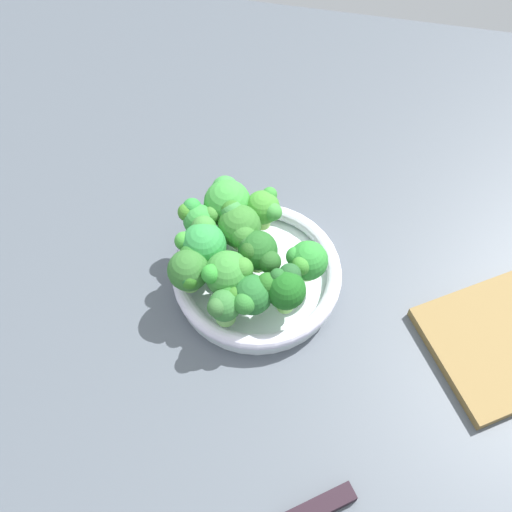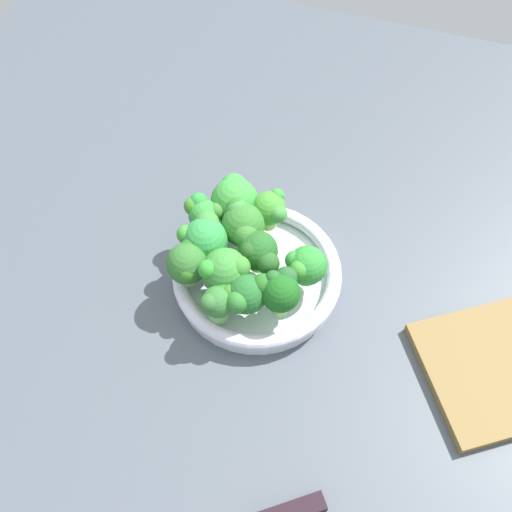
% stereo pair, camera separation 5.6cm
% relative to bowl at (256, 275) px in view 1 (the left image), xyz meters
% --- Properties ---
extents(ground_plane, '(1.30, 1.30, 0.03)m').
position_rel_bowl_xyz_m(ground_plane, '(-0.00, 0.01, -0.03)').
color(ground_plane, '#4A525B').
extents(bowl, '(0.24, 0.24, 0.04)m').
position_rel_bowl_xyz_m(bowl, '(0.00, 0.00, 0.00)').
color(bowl, white).
rests_on(bowl, ground_plane).
extents(broccoli_floret_0, '(0.05, 0.06, 0.07)m').
position_rel_bowl_xyz_m(broccoli_floret_0, '(-0.05, 0.05, 0.06)').
color(broccoli_floret_0, '#86D05D').
rests_on(broccoli_floret_0, bowl).
extents(broccoli_floret_1, '(0.07, 0.07, 0.07)m').
position_rel_bowl_xyz_m(broccoli_floret_1, '(0.07, 0.00, 0.06)').
color(broccoli_floret_1, '#91D063').
rests_on(broccoli_floret_1, bowl).
extents(broccoli_floret_2, '(0.05, 0.05, 0.06)m').
position_rel_bowl_xyz_m(broccoli_floret_2, '(0.00, -0.08, 0.06)').
color(broccoli_floret_2, '#92CB56').
rests_on(broccoli_floret_2, bowl).
extents(broccoli_floret_3, '(0.06, 0.06, 0.06)m').
position_rel_bowl_xyz_m(broccoli_floret_3, '(-0.01, -0.00, 0.06)').
color(broccoli_floret_3, '#9CD965').
rests_on(broccoli_floret_3, bowl).
extents(broccoli_floret_4, '(0.04, 0.05, 0.06)m').
position_rel_bowl_xyz_m(broccoli_floret_4, '(0.02, 0.08, 0.05)').
color(broccoli_floret_4, '#76B95B').
rests_on(broccoli_floret_4, bowl).
extents(broccoli_floret_5, '(0.06, 0.06, 0.07)m').
position_rel_bowl_xyz_m(broccoli_floret_5, '(0.03, 0.04, 0.06)').
color(broccoli_floret_5, '#7CB64C').
rests_on(broccoli_floret_5, bowl).
extents(broccoli_floret_6, '(0.06, 0.06, 0.06)m').
position_rel_bowl_xyz_m(broccoli_floret_6, '(-0.01, 0.06, 0.06)').
color(broccoli_floret_6, '#96D66A').
rests_on(broccoli_floret_6, bowl).
extents(broccoli_floret_7, '(0.06, 0.06, 0.06)m').
position_rel_bowl_xyz_m(broccoli_floret_7, '(-0.07, -0.00, 0.05)').
color(broccoli_floret_7, '#9DC971').
rests_on(broccoli_floret_7, bowl).
extents(broccoli_floret_8, '(0.06, 0.06, 0.07)m').
position_rel_bowl_xyz_m(broccoli_floret_8, '(0.08, 0.04, 0.06)').
color(broccoli_floret_8, '#95D172').
rests_on(broccoli_floret_8, bowl).
extents(broccoli_floret_9, '(0.06, 0.05, 0.06)m').
position_rel_bowl_xyz_m(broccoli_floret_9, '(0.09, -0.04, 0.06)').
color(broccoli_floret_9, '#85CE5A').
rests_on(broccoli_floret_9, bowl).
extents(broccoli_floret_10, '(0.06, 0.07, 0.07)m').
position_rel_bowl_xyz_m(broccoli_floret_10, '(0.03, -0.04, 0.06)').
color(broccoli_floret_10, '#98D66A').
rests_on(broccoli_floret_10, bowl).
extents(broccoli_floret_11, '(0.07, 0.08, 0.07)m').
position_rel_bowl_xyz_m(broccoli_floret_11, '(0.06, -0.07, 0.06)').
color(broccoli_floret_11, '#7AC25F').
rests_on(broccoli_floret_11, bowl).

